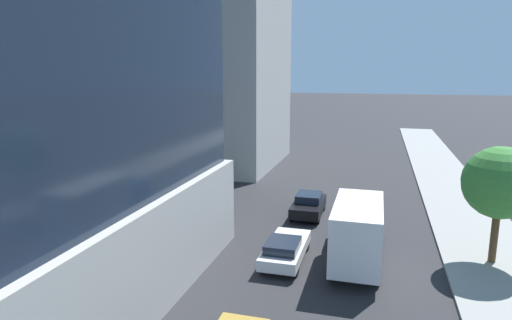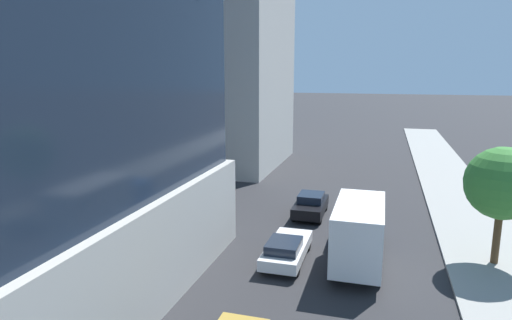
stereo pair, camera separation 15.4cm
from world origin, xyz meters
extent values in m
cube|color=#B2AFA8|center=(-14.80, 45.72, 12.12)|extent=(14.46, 14.80, 24.24)
cube|color=red|center=(-10.46, 41.27, 15.33)|extent=(0.90, 0.90, 30.66)
cylinder|color=brown|center=(8.37, 25.57, 1.55)|extent=(0.36, 0.36, 2.79)
sphere|color=#387F33|center=(8.37, 25.57, 4.28)|extent=(3.58, 3.58, 3.58)
cube|color=black|center=(-1.81, 30.77, 0.64)|extent=(1.92, 4.27, 0.68)
cube|color=#19212D|center=(-1.81, 30.93, 1.24)|extent=(1.61, 1.97, 0.51)
cylinder|color=black|center=(-2.66, 32.22, 0.35)|extent=(0.22, 0.70, 0.70)
cylinder|color=black|center=(-0.96, 32.22, 0.35)|extent=(0.22, 0.70, 0.70)
cylinder|color=black|center=(-2.66, 29.32, 0.35)|extent=(0.22, 0.70, 0.70)
cylinder|color=black|center=(-0.96, 29.32, 0.35)|extent=(0.22, 0.70, 0.70)
cube|color=silver|center=(-1.81, 23.28, 0.59)|extent=(1.89, 4.74, 0.57)
cube|color=#19212D|center=(-1.81, 22.51, 1.11)|extent=(1.59, 2.01, 0.46)
cylinder|color=black|center=(-2.64, 24.89, 0.36)|extent=(0.22, 0.72, 0.72)
cylinder|color=black|center=(-0.98, 24.89, 0.36)|extent=(0.22, 0.72, 0.72)
cylinder|color=black|center=(-2.64, 21.67, 0.36)|extent=(0.22, 0.72, 0.72)
cylinder|color=black|center=(-0.98, 21.67, 0.36)|extent=(0.22, 0.72, 0.72)
cube|color=#1E4799|center=(1.75, 27.13, 1.52)|extent=(2.30, 2.16, 1.89)
cube|color=white|center=(1.75, 23.19, 1.97)|extent=(2.30, 5.42, 2.78)
cylinder|color=black|center=(0.74, 27.13, 0.48)|extent=(0.30, 0.96, 0.96)
cylinder|color=black|center=(2.77, 27.13, 0.48)|extent=(0.30, 0.96, 0.96)
cylinder|color=black|center=(0.74, 21.83, 0.48)|extent=(0.30, 0.96, 0.96)
cylinder|color=black|center=(2.77, 21.83, 0.48)|extent=(0.30, 0.96, 0.96)
camera|label=1|loc=(2.46, 2.21, 9.65)|focal=30.98mm
camera|label=2|loc=(2.60, 2.25, 9.65)|focal=30.98mm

